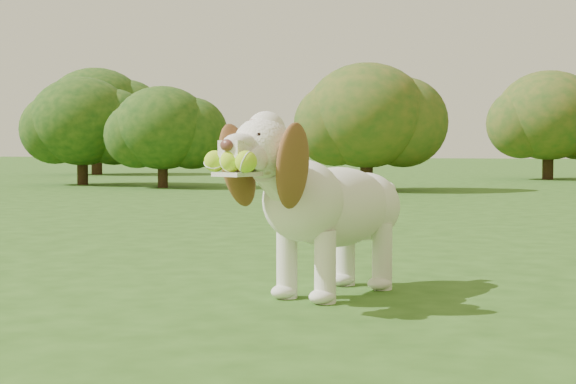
# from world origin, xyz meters

# --- Properties ---
(ground) EXTENTS (80.00, 80.00, 0.00)m
(ground) POSITION_xyz_m (0.00, 0.00, 0.00)
(ground) COLOR #264B15
(ground) RESTS_ON ground
(dog) EXTENTS (0.66, 1.10, 0.74)m
(dog) POSITION_xyz_m (0.37, -0.30, 0.39)
(dog) COLOR white
(dog) RESTS_ON ground
(shrub_a) EXTENTS (1.43, 1.43, 1.48)m
(shrub_a) POSITION_xyz_m (-4.12, 8.05, 0.87)
(shrub_a) COLOR #382314
(shrub_a) RESTS_ON ground
(shrub_i) EXTENTS (1.90, 1.90, 1.97)m
(shrub_i) POSITION_xyz_m (1.27, 12.92, 1.16)
(shrub_i) COLOR #382314
(shrub_i) RESTS_ON ground
(shrub_e) EXTENTS (1.63, 1.63, 1.69)m
(shrub_e) POSITION_xyz_m (-5.74, 8.61, 0.99)
(shrub_e) COLOR #382314
(shrub_e) RESTS_ON ground
(shrub_g) EXTENTS (2.19, 2.19, 2.26)m
(shrub_g) POSITION_xyz_m (-7.95, 13.12, 1.33)
(shrub_g) COLOR #382314
(shrub_g) RESTS_ON ground
(shrub_b) EXTENTS (1.67, 1.67, 1.73)m
(shrub_b) POSITION_xyz_m (-1.11, 8.03, 1.02)
(shrub_b) COLOR #382314
(shrub_b) RESTS_ON ground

